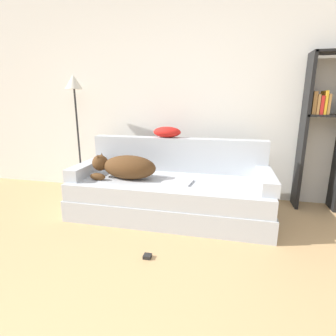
{
  "coord_description": "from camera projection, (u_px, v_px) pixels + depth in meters",
  "views": [
    {
      "loc": [
        0.67,
        -0.65,
        1.22
      ],
      "look_at": [
        0.07,
        1.89,
        0.55
      ],
      "focal_mm": 28.0,
      "sensor_mm": 36.0,
      "label": 1
    }
  ],
  "objects": [
    {
      "name": "wall_back",
      "position": [
        178.0,
        91.0,
        3.32
      ],
      "size": [
        7.57,
        0.06,
        2.7
      ],
      "color": "silver",
      "rests_on": "ground_plane"
    },
    {
      "name": "couch",
      "position": [
        170.0,
        197.0,
        2.87
      ],
      "size": [
        2.1,
        0.9,
        0.4
      ],
      "color": "#B2B7BC",
      "rests_on": "ground_plane"
    },
    {
      "name": "couch_backrest",
      "position": [
        177.0,
        154.0,
        3.13
      ],
      "size": [
        2.06,
        0.15,
        0.4
      ],
      "color": "#B2B7BC",
      "rests_on": "couch"
    },
    {
      "name": "couch_arm_left",
      "position": [
        87.0,
        168.0,
        3.02
      ],
      "size": [
        0.15,
        0.71,
        0.13
      ],
      "color": "#B2B7BC",
      "rests_on": "couch"
    },
    {
      "name": "couch_arm_right",
      "position": [
        266.0,
        180.0,
        2.58
      ],
      "size": [
        0.15,
        0.71,
        0.13
      ],
      "color": "#B2B7BC",
      "rests_on": "couch"
    },
    {
      "name": "dog",
      "position": [
        125.0,
        167.0,
        2.82
      ],
      "size": [
        0.72,
        0.3,
        0.26
      ],
      "color": "#513319",
      "rests_on": "couch"
    },
    {
      "name": "laptop",
      "position": [
        178.0,
        182.0,
        2.71
      ],
      "size": [
        0.31,
        0.25,
        0.02
      ],
      "rotation": [
        0.0,
        0.0,
        -0.13
      ],
      "color": "silver",
      "rests_on": "couch"
    },
    {
      "name": "throw_pillow",
      "position": [
        167.0,
        132.0,
        3.11
      ],
      "size": [
        0.33,
        0.2,
        0.13
      ],
      "color": "red",
      "rests_on": "couch_backrest"
    },
    {
      "name": "bookshelf",
      "position": [
        323.0,
        124.0,
        2.87
      ],
      "size": [
        0.44,
        0.26,
        1.72
      ],
      "color": "black",
      "rests_on": "ground_plane"
    },
    {
      "name": "floor_lamp",
      "position": [
        75.0,
        102.0,
        3.34
      ],
      "size": [
        0.23,
        0.23,
        1.54
      ],
      "color": "#232326",
      "rests_on": "ground_plane"
    },
    {
      "name": "power_adapter",
      "position": [
        147.0,
        256.0,
        2.1
      ],
      "size": [
        0.06,
        0.06,
        0.03
      ],
      "color": "black",
      "rests_on": "ground_plane"
    }
  ]
}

